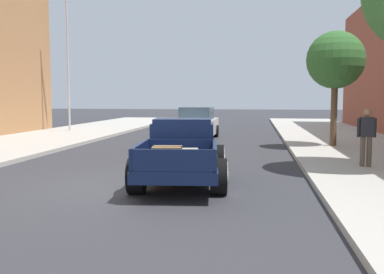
# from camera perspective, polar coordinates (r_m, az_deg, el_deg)

# --- Properties ---
(ground_plane) EXTENTS (140.00, 140.00, 0.00)m
(ground_plane) POSITION_cam_1_polar(r_m,az_deg,el_deg) (10.23, -9.58, -6.66)
(ground_plane) COLOR #333338
(hotrod_truck_navy) EXTENTS (2.50, 5.05, 1.58)m
(hotrod_truck_navy) POSITION_cam_1_polar(r_m,az_deg,el_deg) (10.79, -1.28, -1.90)
(hotrod_truck_navy) COLOR #0F1938
(hotrod_truck_navy) RESTS_ON ground
(car_background_white) EXTENTS (1.93, 4.33, 1.65)m
(car_background_white) POSITION_cam_1_polar(r_m,az_deg,el_deg) (21.62, 0.72, 1.73)
(car_background_white) COLOR silver
(car_background_white) RESTS_ON ground
(pedestrian_sidewalk_right) EXTENTS (0.53, 0.22, 1.65)m
(pedestrian_sidewalk_right) POSITION_cam_1_polar(r_m,az_deg,el_deg) (13.00, 22.46, 0.39)
(pedestrian_sidewalk_right) COLOR brown
(pedestrian_sidewalk_right) RESTS_ON sidewalk_right
(flagpole) EXTENTS (1.74, 0.16, 9.16)m
(flagpole) POSITION_cam_1_polar(r_m,az_deg,el_deg) (26.59, -16.00, 13.00)
(flagpole) COLOR #B2B2B7
(flagpole) RESTS_ON sidewalk_left
(street_tree_second) EXTENTS (2.32, 2.32, 4.65)m
(street_tree_second) POSITION_cam_1_polar(r_m,az_deg,el_deg) (18.30, 18.78, 9.72)
(street_tree_second) COLOR brown
(street_tree_second) RESTS_ON sidewalk_right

